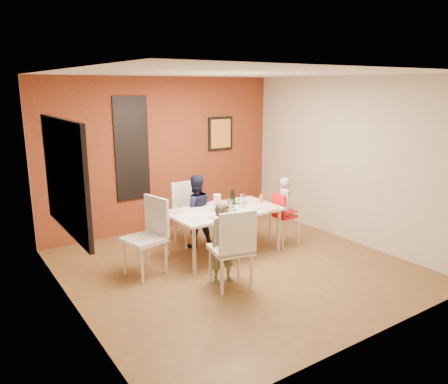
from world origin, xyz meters
TOP-DOWN VIEW (x-y plane):
  - ground at (0.00, 0.00)m, footprint 4.50×4.50m
  - ceiling at (0.00, 0.00)m, footprint 4.50×4.50m
  - wall_back at (0.00, 2.25)m, footprint 4.50×0.02m
  - wall_front at (0.00, -2.25)m, footprint 4.50×0.02m
  - wall_left at (-2.25, 0.00)m, footprint 0.02×4.50m
  - wall_right at (2.25, 0.00)m, footprint 0.02×4.50m
  - brick_accent_wall at (0.00, 2.23)m, footprint 4.50×0.02m
  - picture_window_frame at (-2.22, 0.20)m, footprint 0.05×1.70m
  - picture_window_pane at (-2.21, 0.20)m, footprint 0.02×1.55m
  - glassblock_strip at (-0.60, 2.21)m, footprint 0.55×0.03m
  - glassblock_surround at (-0.60, 2.21)m, footprint 0.60×0.03m
  - art_print_frame at (1.20, 2.21)m, footprint 0.54×0.03m
  - art_print_canvas at (1.20, 2.19)m, footprint 0.44×0.01m
  - dining_table at (0.17, 0.54)m, footprint 1.69×0.94m
  - chair_near at (-0.43, -0.55)m, footprint 0.58×0.58m
  - chair_far at (-0.04, 1.30)m, footprint 0.48×0.48m
  - chair_left at (-1.08, 0.52)m, footprint 0.59×0.59m
  - high_chair at (1.16, 0.32)m, footprint 0.37×0.37m
  - child_near at (-0.41, -0.30)m, footprint 0.40×0.27m
  - child_far at (-0.05, 1.05)m, footprint 0.67×0.58m
  - toddler at (1.18, 0.32)m, footprint 0.29×0.35m
  - plate_near_left at (-0.16, 0.24)m, footprint 0.22×0.22m
  - plate_far_mid at (0.25, 0.93)m, footprint 0.26×0.26m
  - plate_near_right at (0.76, 0.20)m, footprint 0.29×0.29m
  - plate_far_left at (-0.49, 0.83)m, footprint 0.22×0.22m
  - salad_bowl_a at (0.23, 0.47)m, footprint 0.29×0.29m
  - salad_bowl_b at (0.58, 0.72)m, footprint 0.29×0.29m
  - wine_bottle at (0.35, 0.57)m, footprint 0.07×0.07m
  - wine_glass_a at (0.10, 0.31)m, footprint 0.07×0.07m
  - wine_glass_b at (0.47, 0.49)m, footprint 0.08×0.08m
  - paper_towel_roll at (0.03, 0.53)m, footprint 0.11×0.11m
  - condiment_red at (0.22, 0.56)m, footprint 0.04×0.04m
  - condiment_green at (0.30, 0.52)m, footprint 0.04×0.04m
  - condiment_brown at (0.29, 0.61)m, footprint 0.04×0.04m
  - sippy_cup at (0.90, 0.56)m, footprint 0.07×0.07m

SIDE VIEW (x-z plane):
  - ground at x=0.00m, z-range 0.00..0.00m
  - high_chair at x=1.16m, z-range 0.09..0.95m
  - child_near at x=-0.41m, z-range 0.00..1.09m
  - chair_far at x=-0.04m, z-range 0.06..1.06m
  - child_far at x=-0.05m, z-range 0.00..1.18m
  - chair_near at x=-0.43m, z-range 0.06..1.12m
  - chair_left at x=-1.08m, z-range 0.06..1.13m
  - dining_table at x=0.17m, z-range 0.29..0.99m
  - plate_far_left at x=-0.49m, z-range 0.70..0.71m
  - plate_near_left at x=-0.16m, z-range 0.70..0.71m
  - plate_far_mid at x=0.25m, z-range 0.70..0.71m
  - plate_near_right at x=0.76m, z-range 0.70..0.72m
  - salad_bowl_a at x=0.23m, z-range 0.70..0.76m
  - salad_bowl_b at x=0.58m, z-range 0.70..0.76m
  - sippy_cup at x=0.90m, z-range 0.70..0.82m
  - condiment_red at x=0.22m, z-range 0.70..0.84m
  - condiment_brown at x=0.29m, z-range 0.70..0.85m
  - condiment_green at x=0.30m, z-range 0.70..0.85m
  - wine_glass_a at x=0.10m, z-range 0.70..0.92m
  - wine_glass_b at x=0.47m, z-range 0.70..0.92m
  - toddler at x=1.18m, z-range 0.51..1.12m
  - paper_towel_roll at x=0.03m, z-range 0.70..0.96m
  - wine_bottle at x=0.35m, z-range 0.70..0.97m
  - wall_back at x=0.00m, z-range 0.00..2.70m
  - wall_front at x=0.00m, z-range 0.00..2.70m
  - wall_left at x=-2.25m, z-range 0.00..2.70m
  - wall_right at x=2.25m, z-range 0.00..2.70m
  - brick_accent_wall at x=0.00m, z-range 0.00..2.70m
  - glassblock_strip at x=-0.60m, z-range 0.65..2.35m
  - glassblock_surround at x=-0.60m, z-range 0.62..2.38m
  - picture_window_frame at x=-2.22m, z-range 0.90..2.20m
  - picture_window_pane at x=-2.21m, z-range 0.98..2.12m
  - art_print_frame at x=1.20m, z-range 1.33..1.97m
  - art_print_canvas at x=1.20m, z-range 1.38..1.92m
  - ceiling at x=0.00m, z-range 2.69..2.71m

